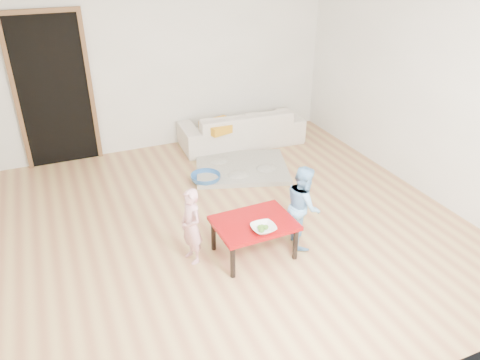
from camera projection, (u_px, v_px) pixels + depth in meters
floor at (233, 222)px, 5.36m from camera, size 5.00×5.00×0.01m
back_wall at (167, 61)px, 6.78m from camera, size 5.00×0.02×2.60m
right_wall at (424, 87)px, 5.63m from camera, size 0.02×5.00×2.60m
doorway at (54, 92)px, 6.34m from camera, size 1.02×0.08×2.11m
sofa at (241, 127)px, 7.24m from camera, size 1.92×0.84×0.55m
cushion at (219, 126)px, 6.88m from camera, size 0.56×0.52×0.12m
red_table at (254, 238)px, 4.75m from camera, size 0.81×0.61×0.39m
bowl at (263, 228)px, 4.50m from camera, size 0.24×0.24×0.06m
broccoli at (263, 228)px, 4.50m from camera, size 0.12×0.12×0.06m
child_pink at (191, 226)px, 4.57m from camera, size 0.25×0.33×0.80m
child_blue at (303, 206)px, 4.83m from camera, size 0.46×0.52×0.89m
basin at (206, 179)px, 6.18m from camera, size 0.40×0.40×0.12m
blanket at (242, 168)px, 6.54m from camera, size 1.51×1.38×0.06m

